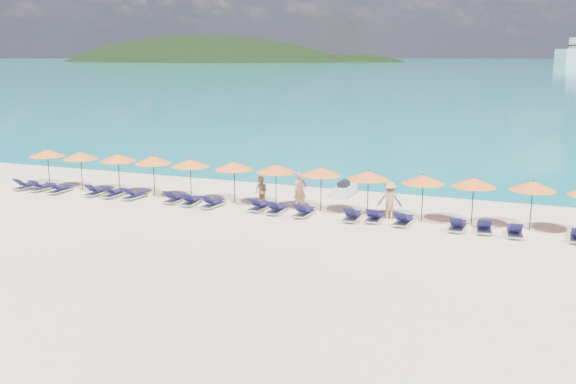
% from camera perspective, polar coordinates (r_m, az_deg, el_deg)
% --- Properties ---
extents(ground, '(1400.00, 1400.00, 0.00)m').
position_cam_1_polar(ground, '(28.97, -2.16, -3.49)').
color(ground, beige).
extents(sea, '(1600.00, 1300.00, 0.01)m').
position_cam_1_polar(sea, '(685.70, 20.79, 10.79)').
color(sea, '#1FA9B2').
rests_on(sea, ground).
extents(headland_main, '(374.00, 242.00, 126.50)m').
position_cam_1_polar(headland_main, '(647.13, -7.54, 8.06)').
color(headland_main, black).
rests_on(headland_main, ground).
extents(headland_small, '(162.00, 126.00, 85.50)m').
position_cam_1_polar(headland_small, '(608.84, 6.00, 8.12)').
color(headland_small, black).
rests_on(headland_small, ground).
extents(jetski, '(0.89, 2.26, 0.80)m').
position_cam_1_polar(jetski, '(36.31, 5.05, 0.23)').
color(jetski, silver).
rests_on(jetski, ground).
extents(beachgoer_a, '(0.83, 0.81, 1.92)m').
position_cam_1_polar(beachgoer_a, '(32.78, 1.08, 0.10)').
color(beachgoer_a, tan).
rests_on(beachgoer_a, ground).
extents(beachgoer_b, '(0.88, 0.71, 1.59)m').
position_cam_1_polar(beachgoer_b, '(33.43, -2.41, 0.04)').
color(beachgoer_b, tan).
rests_on(beachgoer_b, ground).
extents(beachgoer_c, '(1.23, 0.68, 1.81)m').
position_cam_1_polar(beachgoer_c, '(31.32, 9.04, -0.73)').
color(beachgoer_c, tan).
rests_on(beachgoer_c, ground).
extents(umbrella_0, '(2.10, 2.10, 2.28)m').
position_cam_1_polar(umbrella_0, '(41.00, -20.61, 3.27)').
color(umbrella_0, black).
rests_on(umbrella_0, ground).
extents(umbrella_1, '(2.10, 2.10, 2.28)m').
position_cam_1_polar(umbrella_1, '(39.31, -17.96, 3.10)').
color(umbrella_1, black).
rests_on(umbrella_1, ground).
extents(umbrella_2, '(2.10, 2.10, 2.28)m').
position_cam_1_polar(umbrella_2, '(37.91, -14.87, 2.97)').
color(umbrella_2, black).
rests_on(umbrella_2, ground).
extents(umbrella_3, '(2.10, 2.10, 2.28)m').
position_cam_1_polar(umbrella_3, '(36.61, -11.89, 2.80)').
color(umbrella_3, black).
rests_on(umbrella_3, ground).
extents(umbrella_4, '(2.10, 2.10, 2.28)m').
position_cam_1_polar(umbrella_4, '(35.23, -8.68, 2.57)').
color(umbrella_4, black).
rests_on(umbrella_4, ground).
extents(umbrella_5, '(2.10, 2.10, 2.28)m').
position_cam_1_polar(umbrella_5, '(34.11, -4.81, 2.35)').
color(umbrella_5, black).
rests_on(umbrella_5, ground).
extents(umbrella_6, '(2.10, 2.10, 2.28)m').
position_cam_1_polar(umbrella_6, '(33.17, -1.08, 2.11)').
color(umbrella_6, black).
rests_on(umbrella_6, ground).
extents(umbrella_7, '(2.10, 2.10, 2.28)m').
position_cam_1_polar(umbrella_7, '(32.39, 2.97, 1.85)').
color(umbrella_7, black).
rests_on(umbrella_7, ground).
extents(umbrella_8, '(2.10, 2.10, 2.28)m').
position_cam_1_polar(umbrella_8, '(31.57, 7.16, 1.49)').
color(umbrella_8, black).
rests_on(umbrella_8, ground).
extents(umbrella_9, '(2.10, 2.10, 2.28)m').
position_cam_1_polar(umbrella_9, '(30.97, 11.94, 1.11)').
color(umbrella_9, black).
rests_on(umbrella_9, ground).
extents(umbrella_10, '(2.10, 2.10, 2.28)m').
position_cam_1_polar(umbrella_10, '(30.82, 16.20, 0.84)').
color(umbrella_10, black).
rests_on(umbrella_10, ground).
extents(umbrella_11, '(2.10, 2.10, 2.28)m').
position_cam_1_polar(umbrella_11, '(30.82, 20.95, 0.51)').
color(umbrella_11, black).
rests_on(umbrella_11, ground).
extents(lounger_0, '(0.63, 1.71, 0.66)m').
position_cam_1_polar(lounger_0, '(40.80, -22.26, 0.56)').
color(lounger_0, silver).
rests_on(lounger_0, ground).
extents(lounger_1, '(0.75, 1.74, 0.66)m').
position_cam_1_polar(lounger_1, '(40.00, -21.01, 0.44)').
color(lounger_1, silver).
rests_on(lounger_1, ground).
extents(lounger_2, '(0.66, 1.71, 0.66)m').
position_cam_1_polar(lounger_2, '(39.03, -19.66, 0.26)').
color(lounger_2, silver).
rests_on(lounger_2, ground).
extents(lounger_3, '(0.68, 1.72, 0.66)m').
position_cam_1_polar(lounger_3, '(37.75, -16.67, 0.08)').
color(lounger_3, silver).
rests_on(lounger_3, ground).
extents(lounger_4, '(0.62, 1.70, 0.66)m').
position_cam_1_polar(lounger_4, '(37.02, -15.21, -0.07)').
color(lounger_4, silver).
rests_on(lounger_4, ground).
extents(lounger_5, '(0.77, 1.75, 0.66)m').
position_cam_1_polar(lounger_5, '(36.23, -13.51, -0.24)').
color(lounger_5, silver).
rests_on(lounger_5, ground).
extents(lounger_6, '(0.63, 1.70, 0.66)m').
position_cam_1_polar(lounger_6, '(34.96, -10.02, -0.53)').
color(lounger_6, silver).
rests_on(lounger_6, ground).
extents(lounger_7, '(0.77, 1.75, 0.66)m').
position_cam_1_polar(lounger_7, '(34.23, -8.61, -0.76)').
color(lounger_7, silver).
rests_on(lounger_7, ground).
extents(lounger_8, '(0.76, 1.75, 0.66)m').
position_cam_1_polar(lounger_8, '(33.53, -6.72, -0.97)').
color(lounger_8, silver).
rests_on(lounger_8, ground).
extents(lounger_9, '(0.77, 1.75, 0.66)m').
position_cam_1_polar(lounger_9, '(32.73, -2.52, -1.23)').
color(lounger_9, silver).
rests_on(lounger_9, ground).
extents(lounger_10, '(0.63, 1.70, 0.66)m').
position_cam_1_polar(lounger_10, '(32.11, -1.02, -1.48)').
color(lounger_10, silver).
rests_on(lounger_10, ground).
extents(lounger_11, '(0.73, 1.74, 0.66)m').
position_cam_1_polar(lounger_11, '(31.53, 1.44, -1.74)').
color(lounger_11, silver).
rests_on(lounger_11, ground).
extents(lounger_12, '(0.67, 1.72, 0.66)m').
position_cam_1_polar(lounger_12, '(30.89, 5.75, -2.10)').
color(lounger_12, silver).
rests_on(lounger_12, ground).
extents(lounger_13, '(0.63, 1.71, 0.66)m').
position_cam_1_polar(lounger_13, '(30.86, 7.73, -2.16)').
color(lounger_13, silver).
rests_on(lounger_13, ground).
extents(lounger_14, '(0.77, 1.75, 0.66)m').
position_cam_1_polar(lounger_14, '(30.42, 10.22, -2.46)').
color(lounger_14, silver).
rests_on(lounger_14, ground).
extents(lounger_15, '(0.69, 1.72, 0.66)m').
position_cam_1_polar(lounger_15, '(30.04, 14.85, -2.87)').
color(lounger_15, silver).
rests_on(lounger_15, ground).
extents(lounger_16, '(0.79, 1.76, 0.66)m').
position_cam_1_polar(lounger_16, '(30.06, 17.03, -2.99)').
color(lounger_16, silver).
rests_on(lounger_16, ground).
extents(lounger_17, '(0.78, 1.75, 0.66)m').
position_cam_1_polar(lounger_17, '(29.82, 19.50, -3.28)').
color(lounger_17, silver).
rests_on(lounger_17, ground).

